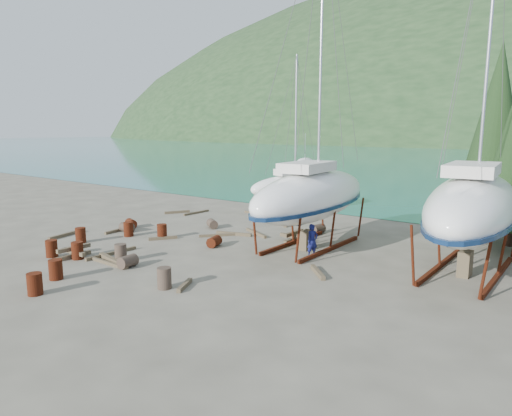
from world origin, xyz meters
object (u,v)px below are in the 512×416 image
Objects in this scene: large_sailboat_far at (473,205)px; large_sailboat_near at (312,195)px; worker at (312,241)px; small_sailboat_shore at (292,186)px.

large_sailboat_near is at bearing 176.99° from large_sailboat_far.
large_sailboat_far reaches higher than worker.
small_sailboat_shore is 13.42m from worker.
worker is (1.08, -1.74, -2.07)m from large_sailboat_near.
large_sailboat_near is 8.02m from large_sailboat_far.
large_sailboat_far is at bearing -2.32° from large_sailboat_near.
large_sailboat_near is at bearing 54.74° from worker.
worker is at bearing -62.78° from large_sailboat_near.
large_sailboat_far is 11.08× the size of worker.
small_sailboat_shore is at bearing 60.21° from worker.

